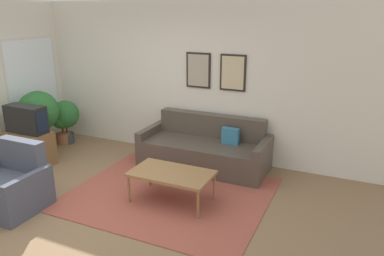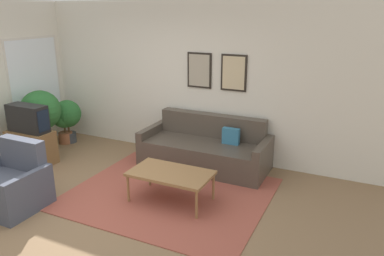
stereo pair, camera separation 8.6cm
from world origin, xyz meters
name	(u,v)px [view 1 (the left image)]	position (x,y,z in m)	size (l,w,h in m)	color
ground_plane	(89,209)	(0.00, 0.00, 0.00)	(16.00, 16.00, 0.00)	#846647
area_rug	(170,194)	(0.78, 0.83, 0.01)	(2.75, 2.33, 0.01)	#9E4C3D
wall_back	(173,79)	(0.01, 2.45, 1.35)	(8.00, 0.09, 2.70)	silver
couch	(205,150)	(0.85, 1.98, 0.29)	(2.12, 0.90, 0.84)	#4C4238
coffee_table	(172,175)	(0.90, 0.65, 0.40)	(1.11, 0.64, 0.44)	olive
tv_stand	(30,148)	(-1.91, 0.82, 0.29)	(0.79, 0.43, 0.57)	brown
tv	(26,119)	(-1.91, 0.82, 0.80)	(0.72, 0.28, 0.46)	black
armchair	(10,187)	(-0.97, -0.38, 0.29)	(0.89, 0.76, 0.88)	#474C5B
potted_plant_tall	(39,113)	(-2.13, 1.31, 0.76)	(0.72, 0.72, 1.16)	beige
potted_plant_by_window	(65,116)	(-2.09, 1.91, 0.55)	(0.54, 0.54, 0.86)	#383D42
potted_plant_small	(62,120)	(-2.13, 1.85, 0.48)	(0.45, 0.45, 0.77)	#935638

